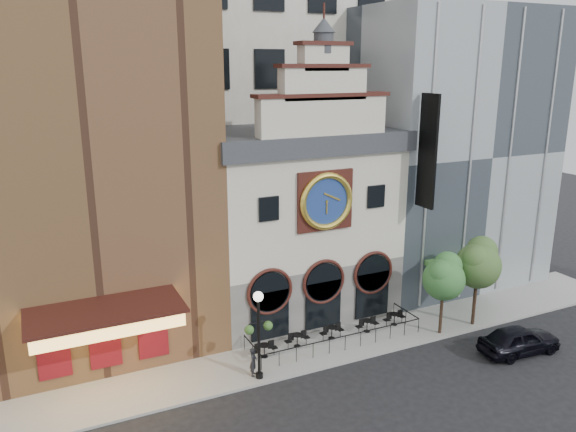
% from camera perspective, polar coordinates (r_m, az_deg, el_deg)
% --- Properties ---
extents(ground, '(120.00, 120.00, 0.00)m').
position_cam_1_polar(ground, '(33.11, 6.91, -14.48)').
color(ground, black).
rests_on(ground, ground).
extents(sidewalk, '(44.00, 5.00, 0.15)m').
position_cam_1_polar(sidewalk, '(34.94, 4.69, -12.58)').
color(sidewalk, gray).
rests_on(sidewalk, ground).
extents(clock_building, '(12.60, 8.78, 18.65)m').
position_cam_1_polar(clock_building, '(36.90, 0.79, 0.05)').
color(clock_building, '#605E5B').
rests_on(clock_building, ground).
extents(theater_building, '(14.00, 15.60, 25.00)m').
position_cam_1_polar(theater_building, '(34.42, -20.89, 8.00)').
color(theater_building, brown).
rests_on(theater_building, ground).
extents(retail_building, '(14.00, 14.40, 20.00)m').
position_cam_1_polar(retail_building, '(45.02, 14.68, 6.80)').
color(retail_building, gray).
rests_on(retail_building, ground).
extents(office_tower, '(20.00, 16.00, 40.00)m').
position_cam_1_polar(office_tower, '(47.01, -6.09, 19.59)').
color(office_tower, silver).
rests_on(office_tower, ground).
extents(cafe_railing, '(10.60, 2.60, 0.90)m').
position_cam_1_polar(cafe_railing, '(34.70, 4.70, -11.82)').
color(cafe_railing, black).
rests_on(cafe_railing, sidewalk).
extents(bistro_0, '(1.58, 0.68, 0.90)m').
position_cam_1_polar(bistro_0, '(32.84, -2.42, -13.40)').
color(bistro_0, black).
rests_on(bistro_0, sidewalk).
extents(bistro_1, '(1.58, 0.68, 0.90)m').
position_cam_1_polar(bistro_1, '(33.93, 0.95, -12.40)').
color(bistro_1, black).
rests_on(bistro_1, sidewalk).
extents(bistro_2, '(1.58, 0.68, 0.90)m').
position_cam_1_polar(bistro_2, '(34.91, 4.48, -11.61)').
color(bistro_2, black).
rests_on(bistro_2, sidewalk).
extents(bistro_3, '(1.58, 0.68, 0.90)m').
position_cam_1_polar(bistro_3, '(35.96, 8.04, -10.88)').
color(bistro_3, black).
rests_on(bistro_3, sidewalk).
extents(bistro_4, '(1.58, 0.68, 0.90)m').
position_cam_1_polar(bistro_4, '(37.12, 10.76, -10.14)').
color(bistro_4, black).
rests_on(bistro_4, sidewalk).
extents(car_right, '(5.07, 2.35, 1.68)m').
position_cam_1_polar(car_right, '(35.98, 22.44, -11.54)').
color(car_right, black).
rests_on(car_right, ground).
extents(pedestrian, '(0.63, 0.69, 1.58)m').
position_cam_1_polar(pedestrian, '(31.03, -3.54, -14.56)').
color(pedestrian, black).
rests_on(pedestrian, sidewalk).
extents(lamppost, '(1.58, 0.54, 4.93)m').
position_cam_1_polar(lamppost, '(29.72, -3.00, -11.03)').
color(lamppost, black).
rests_on(lamppost, sidewalk).
extents(tree_left, '(2.67, 2.57, 5.14)m').
position_cam_1_polar(tree_left, '(35.47, 15.58, -5.87)').
color(tree_left, '#382619').
rests_on(tree_left, sidewalk).
extents(tree_right, '(2.98, 2.87, 5.73)m').
position_cam_1_polar(tree_right, '(37.15, 18.77, -4.45)').
color(tree_right, '#382619').
rests_on(tree_right, sidewalk).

